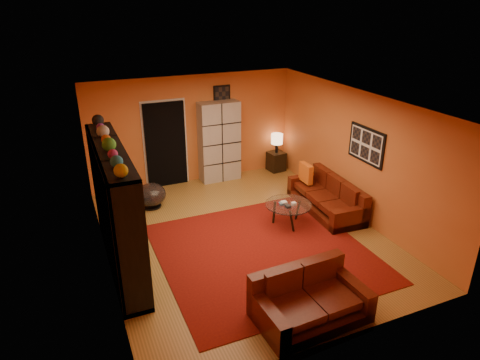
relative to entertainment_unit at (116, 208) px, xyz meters
name	(u,v)px	position (x,y,z in m)	size (l,w,h in m)	color
floor	(243,235)	(2.27, 0.00, -1.05)	(6.00, 6.00, 0.00)	olive
ceiling	(243,102)	(2.27, 0.00, 1.55)	(6.00, 6.00, 0.00)	white
wall_back	(193,130)	(2.27, 3.00, 0.25)	(6.00, 6.00, 0.00)	#D0682D
wall_front	(341,259)	(2.27, -3.00, 0.25)	(6.00, 6.00, 0.00)	#D0682D
wall_left	(100,196)	(-0.23, 0.00, 0.25)	(6.00, 6.00, 0.00)	#D0682D
wall_right	(356,155)	(4.78, 0.00, 0.25)	(6.00, 6.00, 0.00)	#D0682D
rug	(263,252)	(2.38, -0.70, -1.04)	(3.60, 3.60, 0.01)	#5F0E0A
doorway	(166,145)	(1.57, 2.96, -0.03)	(0.95, 0.10, 2.04)	black
wall_art_right	(366,145)	(4.75, -0.30, 0.55)	(0.03, 1.00, 0.70)	black
wall_art_back	(222,96)	(3.02, 2.98, 1.00)	(0.42, 0.03, 0.52)	black
entertainment_unit	(116,208)	(0.00, 0.00, 0.00)	(0.45, 3.00, 2.10)	black
tv	(120,212)	(0.05, 0.01, -0.08)	(0.11, 0.86, 0.49)	black
sofa	(329,197)	(4.41, 0.27, -0.76)	(0.92, 2.03, 0.85)	#461209
loveseat	(307,299)	(2.23, -2.41, -0.77)	(1.61, 1.01, 0.85)	#461209
throw_pillow	(306,173)	(4.22, 0.95, -0.42)	(0.12, 0.42, 0.42)	orange
coffee_table	(288,206)	(3.27, 0.02, -0.63)	(0.92, 0.92, 0.46)	silver
storage_cabinet	(219,142)	(2.87, 2.80, -0.07)	(0.98, 0.44, 1.97)	#B2ADA5
bowl_chair	(151,195)	(0.93, 1.90, -0.76)	(0.65, 0.65, 0.53)	black
side_table	(276,161)	(4.44, 2.75, -0.80)	(0.40, 0.40, 0.50)	black
table_lamp	(277,139)	(4.44, 2.75, -0.20)	(0.30, 0.30, 0.50)	black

